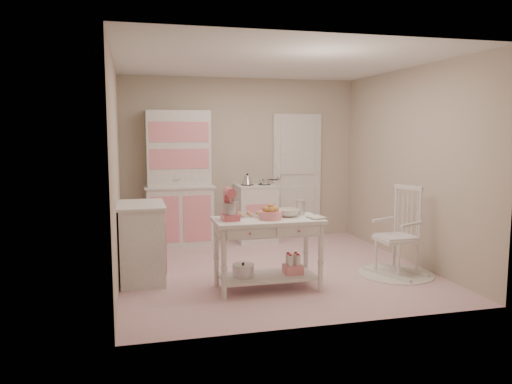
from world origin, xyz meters
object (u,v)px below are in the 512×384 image
Objects in this scene: rocking_chair at (397,231)px; hutch at (179,179)px; stove at (256,213)px; stand_mixer at (230,205)px; base_cabinet at (142,242)px; bread_basket at (271,215)px; work_table at (268,254)px.

hutch is at bearing 114.10° from rocking_chair.
stand_mixer reaches higher than stove.
rocking_chair reaches higher than base_cabinet.
base_cabinet is 1.60m from bread_basket.
hutch reaches higher than rocking_chair.
bread_basket is (0.44, -0.07, -0.12)m from stand_mixer.
hutch is 2.26× the size of base_cabinet.
rocking_chair is 1.71m from bread_basket.
base_cabinet is at bearing -137.23° from stove.
stove is (1.20, -0.05, -0.58)m from hutch.
work_table is at bearing -72.74° from hutch.
stove is 2.54m from stand_mixer.
hutch is at bearing 70.51° from base_cabinet.
base_cabinet is at bearing 152.28° from bread_basket.
stand_mixer is at bearing 177.27° from work_table.
work_table is (-0.46, -2.35, -0.06)m from stove.
base_cabinet reaches higher than bread_basket.
hutch is 2.59m from work_table.
base_cabinet is at bearing 145.81° from stand_mixer.
work_table is 0.71m from stand_mixer.
stand_mixer is (-0.42, 0.02, 0.57)m from work_table.
stove is at bearing 42.77° from base_cabinet.
hutch is at bearing 107.35° from bread_basket.
base_cabinet reaches higher than work_table.
work_table is 0.45m from bread_basket.
stove reaches higher than bread_basket.
base_cabinet is 0.77× the size of work_table.
work_table is 4.80× the size of bread_basket.
bread_basket is at bearing -72.65° from hutch.
base_cabinet is 1.25m from stand_mixer.
bread_basket is (1.38, -0.72, 0.39)m from base_cabinet.
base_cabinet is 1.51m from work_table.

